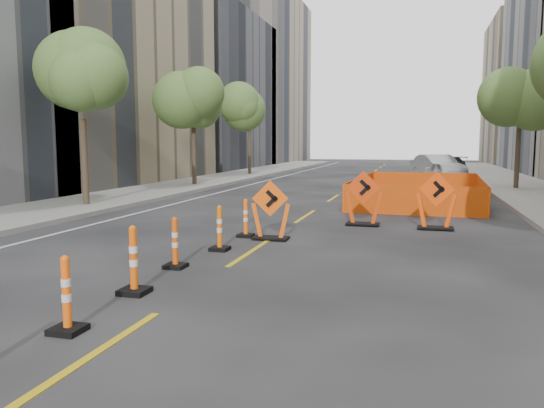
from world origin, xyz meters
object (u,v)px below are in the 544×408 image
(parked_car_mid, at_px, (438,168))
(channelizer_4, at_px, (175,242))
(channelizer_2, at_px, (66,294))
(parked_car_far, at_px, (447,166))
(channelizer_3, at_px, (133,260))
(channelizer_5, at_px, (220,228))
(channelizer_6, at_px, (246,218))
(chevron_sign_right, at_px, (436,201))
(chevron_sign_left, at_px, (271,210))
(parked_car_near, at_px, (448,174))
(chevron_sign_center, at_px, (363,198))

(parked_car_mid, bearing_deg, channelizer_4, -125.08)
(channelizer_2, xyz_separation_m, parked_car_far, (6.37, 35.65, 0.19))
(channelizer_2, distance_m, channelizer_4, 3.64)
(channelizer_3, xyz_separation_m, parked_car_far, (6.45, 33.83, 0.13))
(channelizer_3, relative_size, channelizer_5, 1.09)
(channelizer_6, bearing_deg, chevron_sign_right, 27.84)
(chevron_sign_left, relative_size, chevron_sign_right, 0.92)
(channelizer_3, distance_m, parked_car_mid, 28.84)
(channelizer_3, xyz_separation_m, channelizer_6, (0.11, 5.46, -0.07))
(chevron_sign_left, xyz_separation_m, parked_car_far, (5.61, 28.58, -0.06))
(channelizer_6, xyz_separation_m, parked_car_mid, (5.50, 22.83, 0.33))
(channelizer_5, xyz_separation_m, chevron_sign_left, (0.76, 1.61, 0.24))
(channelizer_5, bearing_deg, channelizer_2, -90.10)
(channelizer_2, xyz_separation_m, parked_car_near, (5.94, 24.87, 0.21))
(channelizer_4, xyz_separation_m, parked_car_mid, (5.75, 26.47, 0.32))
(chevron_sign_right, bearing_deg, channelizer_6, -135.24)
(channelizer_6, relative_size, chevron_sign_left, 0.66)
(chevron_sign_left, bearing_deg, channelizer_2, -109.69)
(channelizer_4, bearing_deg, parked_car_near, 73.82)
(channelizer_6, height_order, chevron_sign_right, chevron_sign_right)
(parked_car_far, bearing_deg, parked_car_near, -72.14)
(channelizer_3, distance_m, channelizer_5, 3.64)
(channelizer_4, xyz_separation_m, chevron_sign_right, (5.08, 6.18, 0.32))
(parked_car_near, bearing_deg, chevron_sign_center, -120.26)
(channelizer_3, relative_size, parked_car_mid, 0.22)
(parked_car_mid, bearing_deg, chevron_sign_center, -120.60)
(channelizer_2, xyz_separation_m, channelizer_5, (0.01, 5.46, 0.01))
(channelizer_6, bearing_deg, chevron_sign_left, -15.88)
(chevron_sign_right, distance_m, parked_car_far, 25.87)
(channelizer_6, relative_size, parked_car_far, 0.21)
(chevron_sign_center, bearing_deg, channelizer_5, -130.15)
(channelizer_4, height_order, chevron_sign_left, chevron_sign_left)
(channelizer_3, relative_size, parked_car_far, 0.23)
(chevron_sign_right, bearing_deg, chevron_sign_center, -168.80)
(channelizer_3, height_order, chevron_sign_left, chevron_sign_left)
(chevron_sign_center, height_order, parked_car_far, chevron_sign_center)
(channelizer_4, height_order, parked_car_mid, parked_car_mid)
(channelizer_2, relative_size, channelizer_3, 0.91)
(chevron_sign_left, xyz_separation_m, chevron_sign_right, (4.09, 2.75, 0.07))
(channelizer_5, relative_size, chevron_sign_left, 0.69)
(channelizer_2, relative_size, parked_car_mid, 0.20)
(channelizer_3, height_order, channelizer_4, channelizer_3)
(channelizer_3, distance_m, channelizer_6, 5.46)
(chevron_sign_right, bearing_deg, channelizer_3, -104.73)
(parked_car_far, bearing_deg, channelizer_6, -82.42)
(channelizer_6, relative_size, parked_car_mid, 0.20)
(channelizer_2, bearing_deg, parked_car_far, 79.86)
(channelizer_5, distance_m, parked_car_far, 30.86)
(channelizer_4, bearing_deg, chevron_sign_left, 73.92)
(channelizer_2, height_order, parked_car_mid, parked_car_mid)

